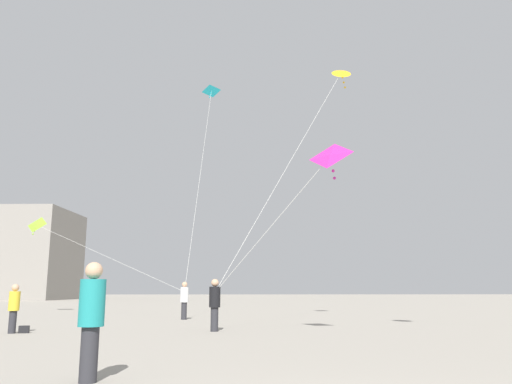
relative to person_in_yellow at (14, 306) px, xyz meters
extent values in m
cylinder|color=#2D2D33|center=(0.00, 0.00, -0.51)|extent=(0.24, 0.24, 0.72)
cylinder|color=yellow|center=(0.00, 0.00, 0.17)|extent=(0.35, 0.35, 0.63)
sphere|color=tan|center=(0.00, 0.00, 0.60)|extent=(0.24, 0.24, 0.24)
cylinder|color=#2D2D33|center=(4.85, -9.25, -0.45)|extent=(0.27, 0.27, 0.84)
cylinder|color=teal|center=(4.85, -9.25, 0.33)|extent=(0.40, 0.40, 0.73)
sphere|color=tan|center=(4.85, -9.25, 0.83)|extent=(0.27, 0.27, 0.27)
cylinder|color=#2D2D33|center=(4.97, 7.51, -0.46)|extent=(0.26, 0.26, 0.81)
cylinder|color=white|center=(4.97, 7.51, 0.29)|extent=(0.39, 0.39, 0.70)
sphere|color=tan|center=(4.97, 7.51, 0.78)|extent=(0.26, 0.26, 0.26)
cylinder|color=#2D2D33|center=(6.58, 0.42, -0.47)|extent=(0.26, 0.26, 0.80)
cylinder|color=black|center=(6.58, 0.42, 0.29)|extent=(0.38, 0.38, 0.70)
sphere|color=tan|center=(6.58, 0.42, 0.77)|extent=(0.26, 0.26, 0.26)
pyramid|color=#8CD12D|center=(-5.15, 15.48, 4.61)|extent=(1.36, 1.13, 0.78)
sphere|color=#8CD12D|center=(-5.15, 15.37, 4.38)|extent=(0.10, 0.10, 0.10)
sphere|color=#8CD12D|center=(-5.17, 15.23, 4.17)|extent=(0.10, 0.10, 0.10)
sphere|color=#8CD12D|center=(-5.18, 15.09, 3.96)|extent=(0.10, 0.10, 0.10)
cylinder|color=silver|center=(-0.08, 11.51, 2.51)|extent=(10.12, 8.01, 4.18)
cone|color=yellow|center=(12.46, 5.45, 10.95)|extent=(0.98, 0.80, 0.74)
sphere|color=yellow|center=(12.54, 5.57, 10.74)|extent=(0.10, 0.10, 0.10)
sphere|color=yellow|center=(12.62, 5.68, 10.53)|extent=(0.10, 0.10, 0.10)
sphere|color=yellow|center=(12.70, 5.80, 10.32)|extent=(0.10, 0.10, 0.10)
cylinder|color=silver|center=(9.52, 2.94, 5.69)|extent=(5.91, 5.05, 10.53)
pyramid|color=#D12899|center=(10.21, -2.07, 4.72)|extent=(1.16, 1.10, 0.68)
sphere|color=#D12899|center=(10.29, -1.93, 4.49)|extent=(0.10, 0.10, 0.10)
sphere|color=#D12899|center=(10.36, -1.80, 4.28)|extent=(0.10, 0.10, 0.10)
sphere|color=#D12899|center=(10.42, -1.68, 4.07)|extent=(0.10, 0.10, 0.10)
cylinder|color=silver|center=(8.40, -0.82, 2.57)|extent=(3.67, 2.49, 4.28)
pyramid|color=#1EB2C6|center=(5.74, 18.08, 14.93)|extent=(1.20, 0.86, 0.57)
sphere|color=#1EB2C6|center=(5.70, 17.93, 14.70)|extent=(0.10, 0.10, 0.10)
sphere|color=#1EB2C6|center=(5.67, 17.79, 14.49)|extent=(0.10, 0.10, 0.10)
sphere|color=#1EB2C6|center=(5.63, 17.65, 14.28)|extent=(0.10, 0.10, 0.10)
cylinder|color=silver|center=(5.35, 12.79, 7.67)|extent=(0.78, 10.57, 14.49)
cube|color=black|center=(0.35, 0.10, -0.75)|extent=(0.34, 0.18, 0.24)
camera|label=1|loc=(6.96, -17.61, 0.53)|focal=35.84mm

